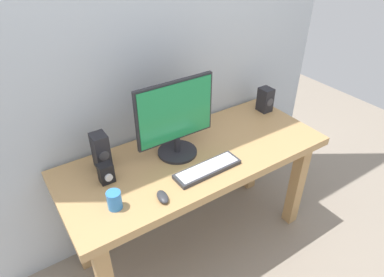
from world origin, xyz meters
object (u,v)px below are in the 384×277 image
object	(u,v)px
monitor	(176,118)
mouse	(163,197)
speaker_right	(265,100)
audio_controller	(106,173)
coffee_mug	(114,200)
speaker_left	(101,151)
keyboard_primary	(207,169)
desk	(195,169)

from	to	relation	value
monitor	mouse	xyz separation A→B (m)	(-0.27, -0.30, -0.22)
mouse	speaker_right	xyz separation A→B (m)	(1.07, 0.40, 0.07)
audio_controller	coffee_mug	size ratio (longest dim) A/B	1.16
speaker_left	keyboard_primary	bearing A→B (deg)	-36.84
desk	speaker_right	distance (m)	0.77
keyboard_primary	speaker_right	distance (m)	0.83
speaker_right	keyboard_primary	bearing A→B (deg)	-155.80
coffee_mug	desk	bearing A→B (deg)	14.63
desk	speaker_right	bearing A→B (deg)	13.16
desk	coffee_mug	distance (m)	0.62
monitor	speaker_left	bearing A→B (deg)	165.48
speaker_left	coffee_mug	distance (m)	0.35
monitor	coffee_mug	distance (m)	0.57
desk	speaker_left	bearing A→B (deg)	160.04
monitor	speaker_left	xyz separation A→B (m)	(-0.42, 0.11, -0.13)
desk	coffee_mug	xyz separation A→B (m)	(-0.58, -0.15, 0.17)
keyboard_primary	audio_controller	distance (m)	0.55
coffee_mug	audio_controller	bearing A→B (deg)	78.78
desk	keyboard_primary	size ratio (longest dim) A/B	4.08
keyboard_primary	speaker_left	world-z (taller)	speaker_left
mouse	coffee_mug	size ratio (longest dim) A/B	1.02
mouse	coffee_mug	xyz separation A→B (m)	(-0.22, 0.08, 0.03)
mouse	speaker_left	bearing A→B (deg)	119.54
mouse	coffee_mug	distance (m)	0.24
keyboard_primary	monitor	bearing A→B (deg)	102.03
monitor	coffee_mug	world-z (taller)	monitor
desk	monitor	world-z (taller)	monitor
audio_controller	keyboard_primary	bearing A→B (deg)	-24.13
desk	mouse	distance (m)	0.44
desk	monitor	size ratio (longest dim) A/B	3.36
monitor	speaker_left	distance (m)	0.45
monitor	keyboard_primary	bearing A→B (deg)	-77.97
desk	mouse	size ratio (longest dim) A/B	16.50
mouse	speaker_left	world-z (taller)	speaker_left
desk	audio_controller	size ratio (longest dim) A/B	14.50
mouse	monitor	bearing A→B (deg)	57.83
keyboard_primary	coffee_mug	bearing A→B (deg)	177.96
speaker_right	speaker_left	distance (m)	1.23
keyboard_primary	desk	bearing A→B (deg)	78.49
desk	mouse	bearing A→B (deg)	-147.25
mouse	audio_controller	size ratio (longest dim) A/B	0.88
desk	mouse	xyz separation A→B (m)	(-0.36, -0.23, 0.14)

